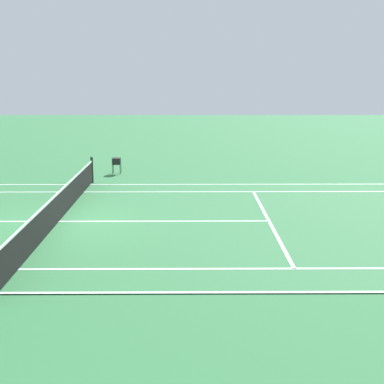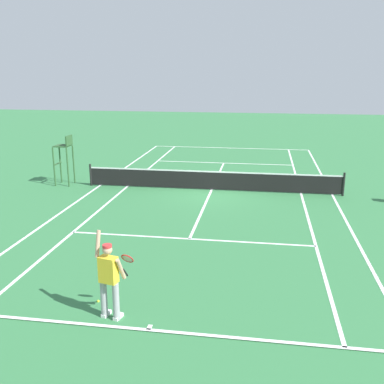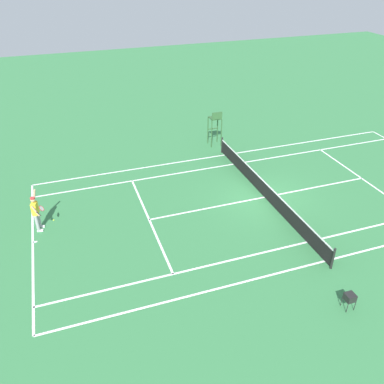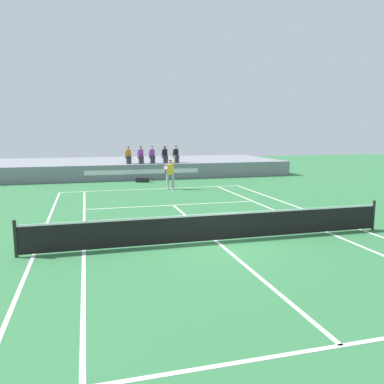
# 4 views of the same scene
# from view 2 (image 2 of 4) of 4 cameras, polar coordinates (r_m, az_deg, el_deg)

# --- Properties ---
(ground_plane) EXTENTS (80.00, 80.00, 0.00)m
(ground_plane) POSITION_cam_2_polar(r_m,az_deg,el_deg) (21.06, 2.51, 0.20)
(ground_plane) COLOR #337542
(court) EXTENTS (11.08, 23.88, 0.03)m
(court) POSITION_cam_2_polar(r_m,az_deg,el_deg) (21.06, 2.51, 0.23)
(court) COLOR #337542
(court) RESTS_ON ground
(net) EXTENTS (11.98, 0.10, 1.07)m
(net) POSITION_cam_2_polar(r_m,az_deg,el_deg) (20.94, 2.52, 1.58)
(net) COLOR black
(net) RESTS_ON ground
(tennis_player) EXTENTS (0.83, 0.61, 2.08)m
(tennis_player) POSITION_cam_2_polar(r_m,az_deg,el_deg) (10.28, -10.47, -10.80)
(tennis_player) COLOR #9E9EA3
(tennis_player) RESTS_ON ground
(tennis_ball) EXTENTS (0.07, 0.07, 0.07)m
(tennis_ball) POSITION_cam_2_polar(r_m,az_deg,el_deg) (11.44, -11.86, -13.46)
(tennis_ball) COLOR #D1E533
(tennis_ball) RESTS_ON ground
(umpire_chair) EXTENTS (0.77, 0.77, 2.44)m
(umpire_chair) POSITION_cam_2_polar(r_m,az_deg,el_deg) (22.68, -15.94, 4.74)
(umpire_chair) COLOR #2D562D
(umpire_chair) RESTS_ON ground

